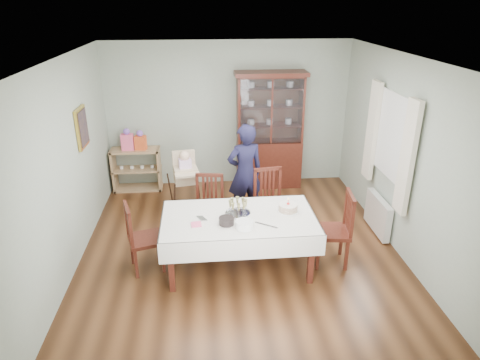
{
  "coord_description": "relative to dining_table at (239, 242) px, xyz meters",
  "views": [
    {
      "loc": [
        -0.47,
        -5.33,
        3.37
      ],
      "look_at": [
        0.02,
        0.2,
        1.0
      ],
      "focal_mm": 32.0,
      "sensor_mm": 36.0,
      "label": 1
    }
  ],
  "objects": [
    {
      "name": "plate_stack_dark",
      "position": [
        -0.17,
        -0.18,
        0.42
      ],
      "size": [
        0.22,
        0.22,
        0.09
      ],
      "primitive_type": "cylinder",
      "rotation": [
        0.0,
        0.0,
        -0.14
      ],
      "color": "black",
      "rests_on": "dining_table"
    },
    {
      "name": "radiator",
      "position": [
        2.22,
        0.75,
        -0.08
      ],
      "size": [
        0.1,
        0.8,
        0.55
      ],
      "primitive_type": "cube",
      "color": "white",
      "rests_on": "floor"
    },
    {
      "name": "champagne_tray",
      "position": [
        -0.0,
        0.08,
        0.44
      ],
      "size": [
        0.33,
        0.33,
        0.2
      ],
      "color": "silver",
      "rests_on": "dining_table"
    },
    {
      "name": "gift_bag_pink",
      "position": [
        -1.81,
        2.71,
        0.59
      ],
      "size": [
        0.22,
        0.14,
        0.41
      ],
      "color": "#F55A85",
      "rests_on": "sideboard"
    },
    {
      "name": "chair_far_left",
      "position": [
        -0.38,
        0.81,
        -0.1
      ],
      "size": [
        0.5,
        0.5,
        0.97
      ],
      "rotation": [
        0.0,
        0.0,
        -0.16
      ],
      "color": "#4C1E13",
      "rests_on": "floor"
    },
    {
      "name": "floor",
      "position": [
        0.06,
        0.45,
        -0.38
      ],
      "size": [
        5.0,
        5.0,
        0.0
      ],
      "primitive_type": "plane",
      "color": "#593319",
      "rests_on": "ground"
    },
    {
      "name": "china_cabinet",
      "position": [
        0.81,
        2.7,
        0.74
      ],
      "size": [
        1.3,
        0.48,
        2.18
      ],
      "color": "#4C1E13",
      "rests_on": "floor"
    },
    {
      "name": "sideboard",
      "position": [
        -1.69,
        2.73,
        0.02
      ],
      "size": [
        0.9,
        0.38,
        0.8
      ],
      "color": "tan",
      "rests_on": "floor"
    },
    {
      "name": "dining_table",
      "position": [
        0.0,
        0.0,
        0.0
      ],
      "size": [
        2.01,
        1.17,
        0.76
      ],
      "rotation": [
        0.0,
        0.0,
        0.01
      ],
      "color": "#4C1E13",
      "rests_on": "floor"
    },
    {
      "name": "picture_frame",
      "position": [
        -2.16,
        1.25,
        1.27
      ],
      "size": [
        0.04,
        0.48,
        0.58
      ],
      "primitive_type": "cube",
      "color": "gold",
      "rests_on": "room_shell"
    },
    {
      "name": "high_chair",
      "position": [
        -0.73,
        1.6,
        0.05
      ],
      "size": [
        0.58,
        0.58,
        1.12
      ],
      "rotation": [
        0.0,
        0.0,
        0.18
      ],
      "color": "black",
      "rests_on": "floor"
    },
    {
      "name": "napkin_stack",
      "position": [
        -0.55,
        -0.17,
        0.38
      ],
      "size": [
        0.14,
        0.14,
        0.02
      ],
      "primitive_type": "cube",
      "rotation": [
        0.0,
        0.0,
        0.11
      ],
      "color": "#F55A85",
      "rests_on": "dining_table"
    },
    {
      "name": "chair_far_right",
      "position": [
        0.55,
        0.85,
        -0.08
      ],
      "size": [
        0.52,
        0.52,
        1.01
      ],
      "rotation": [
        0.0,
        0.0,
        0.14
      ],
      "color": "#4C1E13",
      "rests_on": "floor"
    },
    {
      "name": "curtain_left",
      "position": [
        2.22,
        0.13,
        1.07
      ],
      "size": [
        0.07,
        0.3,
        1.55
      ],
      "primitive_type": "cube",
      "color": "silver",
      "rests_on": "room_shell"
    },
    {
      "name": "window",
      "position": [
        2.28,
        0.75,
        1.17
      ],
      "size": [
        0.04,
        1.02,
        1.22
      ],
      "primitive_type": "cube",
      "color": "white",
      "rests_on": "room_shell"
    },
    {
      "name": "gift_bag_orange",
      "position": [
        -1.58,
        2.71,
        0.58
      ],
      "size": [
        0.22,
        0.17,
        0.37
      ],
      "color": "#E65424",
      "rests_on": "sideboard"
    },
    {
      "name": "plate_stack_white",
      "position": [
        0.04,
        -0.3,
        0.42
      ],
      "size": [
        0.3,
        0.3,
        0.1
      ],
      "primitive_type": "cylinder",
      "rotation": [
        0.0,
        0.0,
        -0.43
      ],
      "color": "white",
      "rests_on": "dining_table"
    },
    {
      "name": "birthday_cake",
      "position": [
        0.66,
        0.09,
        0.43
      ],
      "size": [
        0.29,
        0.29,
        0.2
      ],
      "color": "white",
      "rests_on": "dining_table"
    },
    {
      "name": "chair_end_right",
      "position": [
        1.27,
        -0.0,
        -0.08
      ],
      "size": [
        0.51,
        0.51,
        1.03
      ],
      "rotation": [
        0.0,
        0.0,
        -1.69
      ],
      "color": "#4C1E13",
      "rests_on": "floor"
    },
    {
      "name": "woman",
      "position": [
        0.22,
        1.38,
        0.42
      ],
      "size": [
        0.66,
        0.51,
        1.61
      ],
      "primitive_type": "imported",
      "rotation": [
        0.0,
        0.0,
        3.38
      ],
      "color": "black",
      "rests_on": "floor"
    },
    {
      "name": "room_shell",
      "position": [
        0.06,
        0.98,
        1.32
      ],
      "size": [
        5.0,
        5.0,
        5.0
      ],
      "color": "#9EAA99",
      "rests_on": "floor"
    },
    {
      "name": "curtain_right",
      "position": [
        2.22,
        1.37,
        1.07
      ],
      "size": [
        0.07,
        0.3,
        1.55
      ],
      "primitive_type": "cube",
      "color": "silver",
      "rests_on": "room_shell"
    },
    {
      "name": "chair_end_left",
      "position": [
        -1.24,
        0.07,
        -0.1
      ],
      "size": [
        0.54,
        0.54,
        0.96
      ],
      "rotation": [
        0.0,
        0.0,
        1.86
      ],
      "color": "#4C1E13",
      "rests_on": "floor"
    },
    {
      "name": "cutlery",
      "position": [
        -0.51,
        -0.01,
        0.38
      ],
      "size": [
        0.16,
        0.18,
        0.01
      ],
      "primitive_type": null,
      "rotation": [
        0.0,
        0.0,
        0.47
      ],
      "color": "silver",
      "rests_on": "dining_table"
    },
    {
      "name": "cake_knife",
      "position": [
        0.32,
        -0.26,
        0.38
      ],
      "size": [
        0.27,
        0.2,
        0.01
      ],
      "primitive_type": "cube",
      "rotation": [
        0.0,
        0.0,
        -0.6
      ],
      "color": "silver",
      "rests_on": "dining_table"
    }
  ]
}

